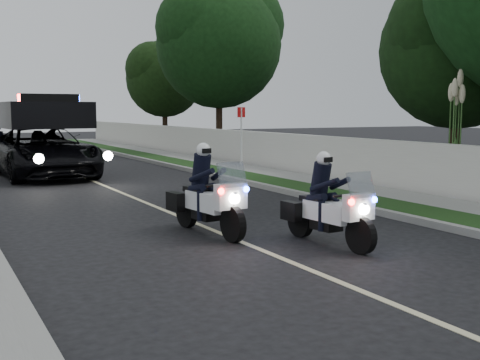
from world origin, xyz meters
name	(u,v)px	position (x,y,z in m)	size (l,w,h in m)	color
ground	(327,277)	(0.00, 0.00, 0.00)	(120.00, 120.00, 0.00)	black
curb_right	(247,182)	(4.10, 10.00, 0.07)	(0.20, 60.00, 0.15)	gray
grass_verge	(266,181)	(4.80, 10.00, 0.08)	(1.20, 60.00, 0.16)	#193814
sidewalk_right	(299,179)	(6.10, 10.00, 0.08)	(1.40, 60.00, 0.16)	gray
property_wall	(324,158)	(7.10, 10.00, 0.75)	(0.22, 60.00, 1.50)	beige
lane_marking	(122,193)	(0.00, 10.00, 0.00)	(0.12, 50.00, 0.01)	#BFB78C
police_moto_left	(208,234)	(-0.24, 3.56, 0.00)	(0.72, 2.07, 1.76)	silver
police_moto_right	(328,245)	(1.25, 1.72, 0.00)	(0.68, 1.95, 1.66)	silver
police_suv	(44,177)	(-1.22, 15.47, 0.00)	(2.97, 6.42, 3.12)	black
sign_post	(241,171)	(6.00, 13.97, 0.00)	(0.40, 0.40, 2.56)	#A81C0C
pampas_far	(453,199)	(7.60, 4.75, 0.00)	(1.29, 1.29, 3.67)	beige
tree_right_c	(453,184)	(10.16, 7.16, 0.00)	(4.93, 4.93, 8.21)	black
tree_right_d	(219,153)	(9.57, 23.32, 0.00)	(6.81, 6.81, 11.35)	#133612
tree_right_e	(165,144)	(9.92, 32.63, 0.00)	(5.21, 5.21, 8.69)	black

